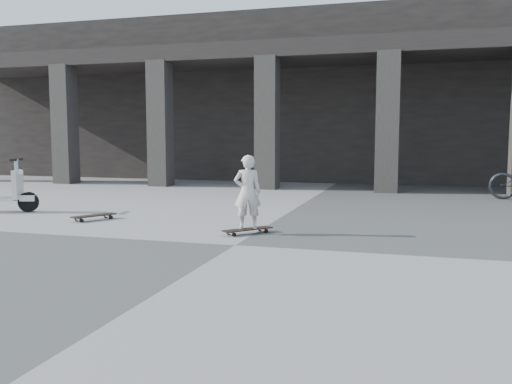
# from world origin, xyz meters

# --- Properties ---
(ground) EXTENTS (90.00, 90.00, 0.00)m
(ground) POSITION_xyz_m (0.00, 0.00, 0.00)
(ground) COLOR #494946
(ground) RESTS_ON ground
(colonnade) EXTENTS (28.00, 8.82, 6.00)m
(colonnade) POSITION_xyz_m (-0.00, 13.77, 3.03)
(colonnade) COLOR black
(colonnade) RESTS_ON ground
(longboard) EXTENTS (0.74, 0.80, 0.09)m
(longboard) POSITION_xyz_m (-0.10, 0.95, 0.07)
(longboard) COLOR black
(longboard) RESTS_ON ground
(skateboard_spare) EXTENTS (0.62, 0.86, 0.10)m
(skateboard_spare) POSITION_xyz_m (-3.37, 1.52, 0.08)
(skateboard_spare) COLOR black
(skateboard_spare) RESTS_ON ground
(child) EXTENTS (0.52, 0.43, 1.22)m
(child) POSITION_xyz_m (-0.10, 0.95, 0.70)
(child) COLOR beige
(child) RESTS_ON longboard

